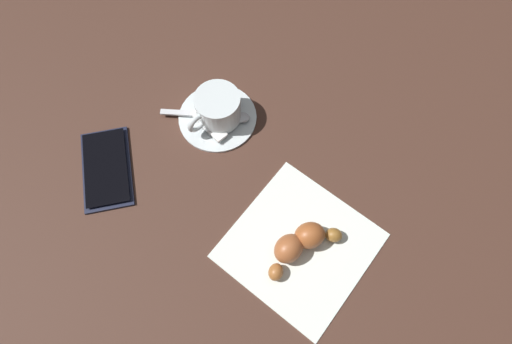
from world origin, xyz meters
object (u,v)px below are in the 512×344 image
object	(u,v)px
napkin	(300,245)
cell_phone	(106,168)
croissant	(300,244)
saucer	(218,117)
sugar_packet	(209,125)
espresso_cup	(217,108)
teaspoon	(219,116)

from	to	relation	value
napkin	cell_phone	size ratio (longest dim) A/B	1.23
cell_phone	croissant	bearing A→B (deg)	-158.31
saucer	napkin	size ratio (longest dim) A/B	0.68
sugar_packet	cell_phone	size ratio (longest dim) A/B	0.45
napkin	cell_phone	bearing A→B (deg)	22.20
saucer	espresso_cup	distance (m)	0.03
espresso_cup	croissant	bearing A→B (deg)	164.25
sugar_packet	croissant	world-z (taller)	croissant
saucer	espresso_cup	size ratio (longest dim) A/B	1.33
croissant	cell_phone	size ratio (longest dim) A/B	0.82
espresso_cup	napkin	xyz separation A→B (m)	(-0.23, 0.06, -0.03)
napkin	cell_phone	distance (m)	0.31
teaspoon	croissant	world-z (taller)	croissant
teaspoon	sugar_packet	world-z (taller)	teaspoon
espresso_cup	teaspoon	distance (m)	0.02
sugar_packet	cell_phone	xyz separation A→B (m)	(0.06, 0.16, -0.01)
sugar_packet	croissant	xyz separation A→B (m)	(-0.23, 0.04, 0.01)
cell_phone	napkin	bearing A→B (deg)	-157.80
teaspoon	croissant	xyz separation A→B (m)	(-0.23, 0.06, 0.01)
sugar_packet	teaspoon	bearing A→B (deg)	93.07
espresso_cup	napkin	distance (m)	0.24
saucer	napkin	distance (m)	0.24
napkin	espresso_cup	bearing A→B (deg)	-15.18
teaspoon	cell_phone	size ratio (longest dim) A/B	0.79
saucer	espresso_cup	xyz separation A→B (m)	(-0.00, -0.00, 0.03)
sugar_packet	espresso_cup	bearing A→B (deg)	97.59
saucer	napkin	bearing A→B (deg)	165.07
espresso_cup	sugar_packet	size ratio (longest dim) A/B	1.37
cell_phone	espresso_cup	bearing A→B (deg)	-107.59
teaspoon	sugar_packet	bearing A→B (deg)	89.49
saucer	teaspoon	distance (m)	0.01
espresso_cup	sugar_packet	distance (m)	0.03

